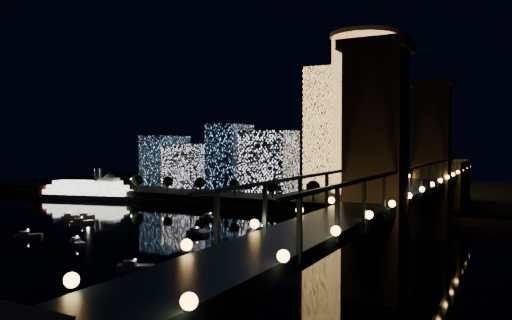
# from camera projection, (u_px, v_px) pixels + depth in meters

# --- Properties ---
(ground) EXTENTS (520.00, 520.00, 0.00)m
(ground) POSITION_uv_depth(u_px,v_px,m) (172.00, 246.00, 146.28)
(ground) COLOR black
(ground) RESTS_ON ground
(far_bank) EXTENTS (420.00, 160.00, 5.00)m
(far_bank) POSITION_uv_depth(u_px,v_px,m) (343.00, 191.00, 287.58)
(far_bank) COLOR black
(far_bank) RESTS_ON ground
(seawall) EXTENTS (420.00, 6.00, 3.00)m
(seawall) POSITION_uv_depth(u_px,v_px,m) (287.00, 208.00, 218.69)
(seawall) COLOR #6B5E4C
(seawall) RESTS_ON ground
(tower_cylindrical) EXTENTS (34.00, 34.00, 80.69)m
(tower_cylindrical) POSITION_uv_depth(u_px,v_px,m) (363.00, 113.00, 253.06)
(tower_cylindrical) COLOR #EBA64B
(tower_cylindrical) RESTS_ON far_bank
(tower_rectangular) EXTENTS (20.91, 20.91, 66.53)m
(tower_rectangular) POSITION_uv_depth(u_px,v_px,m) (327.00, 128.00, 276.27)
(tower_rectangular) COLOR #EBA64B
(tower_rectangular) RESTS_ON far_bank
(midrise_blocks) EXTENTS (97.91, 30.63, 35.36)m
(midrise_blocks) POSITION_uv_depth(u_px,v_px,m) (214.00, 161.00, 279.26)
(midrise_blocks) COLOR white
(midrise_blocks) RESTS_ON far_bank
(truss_bridge) EXTENTS (13.00, 266.00, 50.00)m
(truss_bridge) POSITION_uv_depth(u_px,v_px,m) (401.00, 202.00, 118.66)
(truss_bridge) COLOR #172E4C
(truss_bridge) RESTS_ON ground
(riverboat) EXTENTS (57.51, 23.74, 17.00)m
(riverboat) POSITION_uv_depth(u_px,v_px,m) (84.00, 191.00, 268.05)
(riverboat) COLOR silver
(riverboat) RESTS_ON ground
(motorboats) EXTENTS (134.58, 78.63, 2.78)m
(motorboats) POSITION_uv_depth(u_px,v_px,m) (154.00, 234.00, 160.83)
(motorboats) COLOR silver
(motorboats) RESTS_ON ground
(esplanade_trees) EXTENTS (166.40, 6.86, 8.93)m
(esplanade_trees) POSITION_uv_depth(u_px,v_px,m) (252.00, 185.00, 233.33)
(esplanade_trees) COLOR black
(esplanade_trees) RESTS_ON far_bank
(street_lamps) EXTENTS (132.70, 0.70, 5.65)m
(street_lamps) POSITION_uv_depth(u_px,v_px,m) (234.00, 186.00, 244.90)
(street_lamps) COLOR black
(street_lamps) RESTS_ON far_bank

